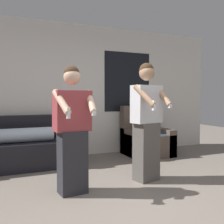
{
  "coord_description": "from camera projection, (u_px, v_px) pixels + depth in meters",
  "views": [
    {
      "loc": [
        -1.36,
        -2.38,
        1.2
      ],
      "look_at": [
        0.05,
        0.82,
        1.01
      ],
      "focal_mm": 42.0,
      "sensor_mm": 36.0,
      "label": 1
    }
  ],
  "objects": [
    {
      "name": "wall_back",
      "position": [
        71.0,
        90.0,
        5.34
      ],
      "size": [
        6.8,
        0.07,
        2.7
      ],
      "color": "silver",
      "rests_on": "ground_plane"
    },
    {
      "name": "ground_plane",
      "position": [
        139.0,
        210.0,
        2.79
      ],
      "size": [
        14.0,
        14.0,
        0.0
      ],
      "primitive_type": "plane",
      "color": "slate"
    },
    {
      "name": "couch",
      "position": [
        20.0,
        149.0,
        4.54
      ],
      "size": [
        1.99,
        0.88,
        0.88
      ],
      "color": "black",
      "rests_on": "ground_plane"
    },
    {
      "name": "person_left",
      "position": [
        72.0,
        130.0,
        3.26
      ],
      "size": [
        0.51,
        0.49,
        1.6
      ],
      "color": "#28282D",
      "rests_on": "ground_plane"
    },
    {
      "name": "armchair",
      "position": [
        146.0,
        139.0,
        5.5
      ],
      "size": [
        0.86,
        0.85,
        1.03
      ],
      "color": "brown",
      "rests_on": "ground_plane"
    },
    {
      "name": "person_right",
      "position": [
        147.0,
        121.0,
        3.76
      ],
      "size": [
        0.5,
        0.52,
        1.7
      ],
      "color": "#56514C",
      "rests_on": "ground_plane"
    }
  ]
}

